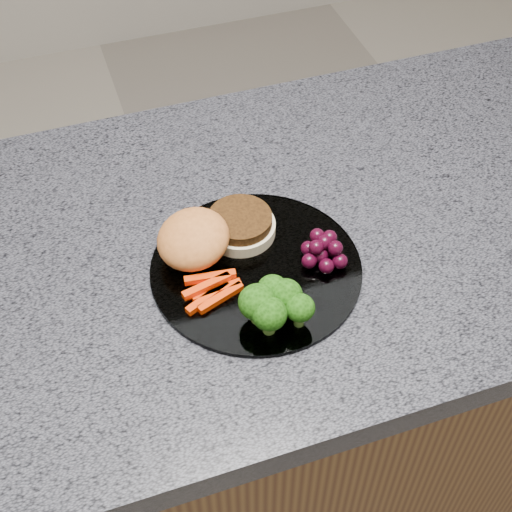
{
  "coord_description": "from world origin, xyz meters",
  "views": [
    {
      "loc": [
        -0.22,
        -0.6,
        1.57
      ],
      "look_at": [
        -0.04,
        -0.06,
        0.93
      ],
      "focal_mm": 50.0,
      "sensor_mm": 36.0,
      "label": 1
    }
  ],
  "objects": [
    {
      "name": "island_cabinet",
      "position": [
        0.0,
        0.0,
        0.43
      ],
      "size": [
        1.2,
        0.6,
        0.86
      ],
      "primitive_type": "cube",
      "color": "brown",
      "rests_on": "ground"
    },
    {
      "name": "countertop",
      "position": [
        0.0,
        0.0,
        0.88
      ],
      "size": [
        1.2,
        0.6,
        0.04
      ],
      "primitive_type": "cube",
      "color": "#4B4C55",
      "rests_on": "island_cabinet"
    },
    {
      "name": "plate",
      "position": [
        -0.04,
        -0.06,
        0.9
      ],
      "size": [
        0.26,
        0.26,
        0.01
      ],
      "primitive_type": "cylinder",
      "color": "white",
      "rests_on": "countertop"
    },
    {
      "name": "burger",
      "position": [
        -0.08,
        -0.01,
        0.93
      ],
      "size": [
        0.19,
        0.14,
        0.05
      ],
      "rotation": [
        0.0,
        0.0,
        0.43
      ],
      "color": "beige",
      "rests_on": "plate"
    },
    {
      "name": "carrot_sticks",
      "position": [
        -0.1,
        -0.08,
        0.91
      ],
      "size": [
        0.07,
        0.05,
        0.02
      ],
      "rotation": [
        0.0,
        0.0,
        -0.04
      ],
      "color": "#E53303",
      "rests_on": "plate"
    },
    {
      "name": "broccoli",
      "position": [
        -0.05,
        -0.14,
        0.94
      ],
      "size": [
        0.08,
        0.07,
        0.05
      ],
      "rotation": [
        0.0,
        0.0,
        -0.16
      ],
      "color": "#56822F",
      "rests_on": "plate"
    },
    {
      "name": "grape_bunch",
      "position": [
        0.04,
        -0.07,
        0.92
      ],
      "size": [
        0.05,
        0.06,
        0.03
      ],
      "rotation": [
        0.0,
        0.0,
        -0.12
      ],
      "color": "black",
      "rests_on": "plate"
    }
  ]
}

